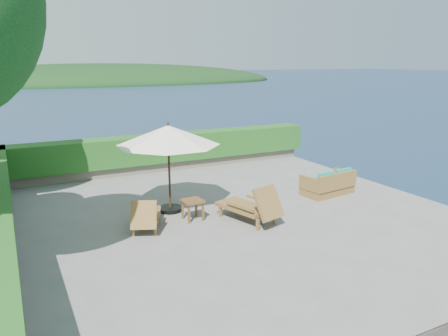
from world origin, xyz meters
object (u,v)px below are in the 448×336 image
patio_umbrella (168,136)px  lounge_left (146,215)px  wicker_loveseat (329,185)px  side_table (193,203)px  lounge_right (252,206)px

patio_umbrella → lounge_left: bearing=-134.7°
patio_umbrella → wicker_loveseat: size_ratio=2.07×
side_table → lounge_left: bearing=-176.1°
patio_umbrella → wicker_loveseat: (4.92, -0.77, -1.78)m
wicker_loveseat → side_table: bearing=174.4°
lounge_left → side_table: (1.28, 0.09, 0.09)m
lounge_left → lounge_right: lounge_right is taller
patio_umbrella → wicker_loveseat: bearing=-8.9°
lounge_right → wicker_loveseat: 3.50m
patio_umbrella → lounge_left: size_ratio=2.27×
patio_umbrella → side_table: patio_umbrella is taller
wicker_loveseat → lounge_left: bearing=174.9°
patio_umbrella → side_table: bearing=-72.7°
side_table → wicker_loveseat: (4.63, 0.15, -0.13)m
lounge_left → wicker_loveseat: 5.91m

